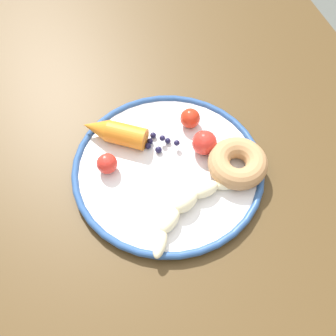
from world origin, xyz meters
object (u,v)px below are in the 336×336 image
at_px(plate, 168,169).
at_px(blueberry_pile, 159,143).
at_px(dining_table, 189,213).
at_px(donut, 238,163).
at_px(tomato_near, 204,143).
at_px(tomato_far, 190,118).
at_px(banana, 189,206).
at_px(carrot_orange, 114,132).
at_px(tomato_mid, 107,164).

height_order(plate, blueberry_pile, blueberry_pile).
bearing_deg(dining_table, donut, 96.01).
relative_size(blueberry_pile, tomato_near, 1.25).
xyz_separation_m(plate, tomato_far, (-0.08, 0.07, 0.02)).
distance_m(banana, blueberry_pile, 0.13).
height_order(banana, carrot_orange, carrot_orange).
relative_size(dining_table, blueberry_pile, 23.39).
bearing_deg(dining_table, tomato_far, 162.53).
relative_size(banana, carrot_orange, 1.56).
relative_size(carrot_orange, tomato_mid, 3.34).
distance_m(donut, blueberry_pile, 0.14).
relative_size(plate, carrot_orange, 2.80).
xyz_separation_m(blueberry_pile, tomato_mid, (0.02, -0.10, 0.01)).
xyz_separation_m(banana, tomato_far, (-0.16, 0.06, 0.01)).
relative_size(plate, tomato_far, 9.13).
height_order(plate, carrot_orange, carrot_orange).
relative_size(dining_table, carrot_orange, 10.75).
xyz_separation_m(banana, donut, (-0.05, 0.10, 0.01)).
bearing_deg(tomato_far, dining_table, -17.47).
relative_size(carrot_orange, tomato_near, 2.72).
bearing_deg(banana, tomato_far, 160.30).
relative_size(plate, tomato_near, 7.61).
height_order(tomato_mid, tomato_far, same).
distance_m(carrot_orange, tomato_mid, 0.06).
xyz_separation_m(banana, blueberry_pile, (-0.13, -0.01, -0.00)).
bearing_deg(donut, dining_table, -83.99).
bearing_deg(tomato_mid, tomato_near, 86.22).
distance_m(donut, tomato_near, 0.07).
bearing_deg(tomato_mid, plate, 73.96).
distance_m(banana, tomato_mid, 0.15).
distance_m(carrot_orange, blueberry_pile, 0.08).
distance_m(tomato_near, tomato_far, 0.06).
height_order(donut, tomato_far, same).
relative_size(carrot_orange, blueberry_pile, 2.18).
height_order(donut, tomato_mid, donut).
relative_size(tomato_near, tomato_far, 1.20).
relative_size(banana, tomato_far, 5.08).
xyz_separation_m(dining_table, donut, (-0.01, 0.08, 0.12)).
relative_size(carrot_orange, donut, 1.17).
bearing_deg(tomato_mid, tomato_far, 106.90).
distance_m(dining_table, carrot_orange, 0.20).
bearing_deg(blueberry_pile, tomato_near, 64.82).
xyz_separation_m(blueberry_pile, tomato_near, (0.03, 0.07, 0.01)).
relative_size(banana, blueberry_pile, 3.39).
xyz_separation_m(plate, tomato_mid, (-0.03, -0.10, 0.02)).
height_order(carrot_orange, tomato_far, carrot_orange).
distance_m(dining_table, tomato_far, 0.17).
height_order(donut, blueberry_pile, donut).
relative_size(plate, donut, 3.28).
xyz_separation_m(donut, tomato_far, (-0.11, -0.04, -0.00)).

